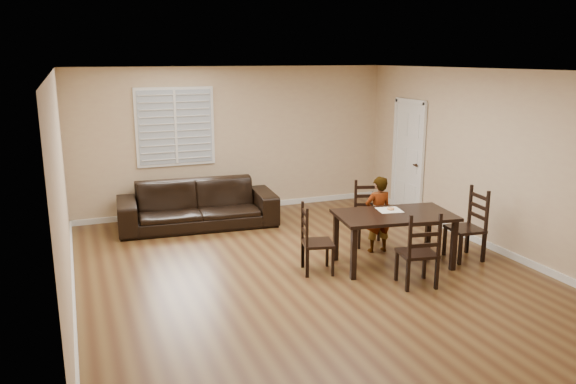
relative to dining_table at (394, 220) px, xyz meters
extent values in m
plane|color=brown|center=(-1.23, 0.15, -0.66)|extent=(7.00, 7.00, 0.00)
cube|color=#CDB58A|center=(-1.23, 3.65, 0.69)|extent=(6.00, 0.04, 2.70)
cube|color=#CDB58A|center=(-1.23, -3.35, 0.69)|extent=(6.00, 0.04, 2.70)
cube|color=#CDB58A|center=(-4.23, 0.15, 0.69)|extent=(0.04, 7.00, 2.70)
cube|color=#CDB58A|center=(1.77, 0.15, 0.69)|extent=(0.04, 7.00, 2.70)
cube|color=white|center=(-1.23, 0.15, 2.04)|extent=(6.00, 7.00, 0.04)
cube|color=white|center=(-2.33, 3.60, 0.99)|extent=(1.40, 0.08, 1.40)
cube|color=white|center=(1.74, 2.35, 0.36)|extent=(0.06, 0.94, 2.05)
cylinder|color=#332114|center=(1.71, 2.05, 0.29)|extent=(0.06, 0.06, 0.02)
cube|color=white|center=(-1.23, 3.63, -0.61)|extent=(6.00, 0.03, 0.10)
cube|color=white|center=(-4.22, 0.15, -0.61)|extent=(0.03, 7.00, 0.10)
cube|color=white|center=(1.75, 0.15, -0.61)|extent=(0.03, 7.00, 0.10)
cube|color=black|center=(0.00, 0.00, 0.07)|extent=(1.72, 1.12, 0.05)
cube|color=black|center=(-0.77, -0.27, -0.31)|extent=(0.08, 0.08, 0.71)
cube|color=black|center=(0.66, -0.47, -0.31)|extent=(0.08, 0.08, 0.71)
cube|color=black|center=(-0.66, 0.47, -0.31)|extent=(0.08, 0.08, 0.71)
cube|color=black|center=(0.77, 0.27, -0.31)|extent=(0.08, 0.08, 0.71)
cube|color=black|center=(0.13, 0.90, -0.24)|extent=(0.55, 0.53, 0.04)
cube|color=black|center=(0.18, 1.08, -0.17)|extent=(0.44, 0.17, 1.00)
cube|color=black|center=(-0.11, 0.78, -0.46)|extent=(0.05, 0.05, 0.41)
cube|color=black|center=(0.26, 0.67, -0.46)|extent=(0.05, 0.05, 0.41)
cube|color=black|center=(-0.01, 1.12, -0.46)|extent=(0.05, 0.05, 0.41)
cube|color=black|center=(0.36, 1.01, -0.46)|extent=(0.05, 0.05, 0.41)
cube|color=black|center=(-0.10, -0.73, -0.24)|extent=(0.51, 0.49, 0.04)
cube|color=black|center=(-0.13, -0.91, -0.17)|extent=(0.45, 0.12, 1.00)
cube|color=black|center=(0.12, -0.58, -0.46)|extent=(0.05, 0.05, 0.41)
cube|color=black|center=(-0.26, -0.52, -0.46)|extent=(0.05, 0.05, 0.41)
cube|color=black|center=(0.06, -0.94, -0.46)|extent=(0.05, 0.05, 0.41)
cube|color=black|center=(-0.32, -0.87, -0.46)|extent=(0.05, 0.05, 0.41)
cube|color=black|center=(-1.09, 0.15, -0.26)|extent=(0.49, 0.51, 0.04)
cube|color=black|center=(-1.27, 0.20, -0.19)|extent=(0.14, 0.43, 0.95)
cube|color=black|center=(-0.97, -0.07, -0.47)|extent=(0.05, 0.05, 0.39)
cube|color=black|center=(-0.88, 0.29, -0.47)|extent=(0.05, 0.05, 0.39)
cube|color=black|center=(-1.30, 0.01, -0.47)|extent=(0.05, 0.05, 0.39)
cube|color=black|center=(-1.22, 0.37, -0.47)|extent=(0.05, 0.05, 0.39)
cube|color=black|center=(1.09, -0.15, -0.21)|extent=(0.48, 0.51, 0.04)
cube|color=black|center=(1.29, -0.17, -0.14)|extent=(0.09, 0.47, 1.05)
cube|color=black|center=(0.93, 0.07, -0.45)|extent=(0.05, 0.05, 0.43)
cube|color=black|center=(0.89, -0.34, -0.45)|extent=(0.05, 0.05, 0.43)
cube|color=black|center=(1.30, 0.03, -0.45)|extent=(0.05, 0.05, 0.43)
cube|color=black|center=(1.26, -0.37, -0.45)|extent=(0.05, 0.05, 0.43)
imported|color=gray|center=(0.08, 0.58, -0.09)|extent=(0.43, 0.29, 1.16)
cube|color=beige|center=(0.03, 0.18, 0.09)|extent=(0.38, 0.38, 0.00)
torus|color=#CC8249|center=(0.04, 0.18, 0.11)|extent=(0.10, 0.10, 0.03)
torus|color=silver|center=(0.04, 0.18, 0.12)|extent=(0.09, 0.09, 0.02)
imported|color=black|center=(-2.15, 2.83, -0.28)|extent=(2.74, 1.24, 0.78)
camera|label=1|loc=(-4.10, -6.42, 2.20)|focal=35.00mm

